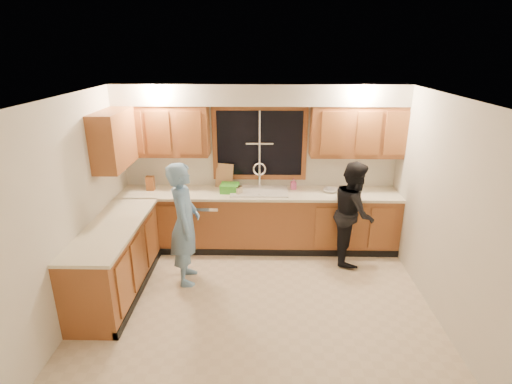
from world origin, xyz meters
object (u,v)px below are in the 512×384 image
Objects in this scene: dishwasher at (205,223)px; knife_block at (150,183)px; bowl at (330,190)px; stove at (98,285)px; soap_bottle at (294,184)px; sink at (259,195)px; man at (185,224)px; dish_crate at (230,188)px; woman at (353,212)px.

knife_block reaches higher than dishwasher.
knife_block is at bearing 175.28° from dishwasher.
knife_block is at bearing 179.26° from bowl.
knife_block reaches higher than stove.
stove is 5.28× the size of soap_bottle.
dishwasher is at bearing 62.31° from stove.
stove is at bearing -147.33° from bowl.
man is (-0.96, -0.97, -0.04)m from sink.
man reaches higher than sink.
dish_crate is (1.35, 1.82, 0.53)m from stove.
sink is at bearing -165.26° from soap_bottle.
soap_bottle reaches higher than stove.
dish_crate is 1.52m from bowl.
stove is at bearing -126.68° from dish_crate.
sink is 3.95× the size of knife_block.
dishwasher is 4.81× the size of soap_bottle.
dishwasher is 0.50× the size of man.
soap_bottle is at bearing 64.63° from woman.
dishwasher is 1.05m from man.
sink reaches higher than bowl.
bowl is at bearing 32.67° from stove.
sink is 0.57× the size of woman.
dishwasher is at bearing -173.66° from soap_bottle.
knife_block reaches higher than bowl.
stove is 4.14× the size of knife_block.
man reaches higher than dishwasher.
man is 1.10× the size of woman.
man is 9.68× the size of soap_bottle.
dishwasher is at bearing -179.01° from sink.
dishwasher is at bearing -178.92° from dish_crate.
sink is 5.05× the size of soap_bottle.
dishwasher is 3.77× the size of knife_block.
knife_block is (-1.66, 0.05, 0.16)m from sink.
woman is 1.85m from dish_crate.
woman is (2.31, 0.61, -0.07)m from man.
bowl is at bearing 0.94° from dishwasher.
dishwasher is 2.00m from bowl.
bowl is at bearing 0.91° from dish_crate.
man is 1.26m from knife_block.
sink is 3.20× the size of dish_crate.
dish_crate is 0.98m from soap_bottle.
bowl is (2.87, 1.84, 0.50)m from stove.
woman is at bearing -9.12° from dishwasher.
man is at bearing -96.28° from dishwasher.
knife_block is at bearing 88.06° from woman.
dishwasher is 2.26m from woman.
dishwasher is 0.70m from dish_crate.
dish_crate is at bearing -179.09° from sink.
soap_bottle is at bearing 14.74° from sink.
bowl is (0.55, -0.12, -0.06)m from soap_bottle.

